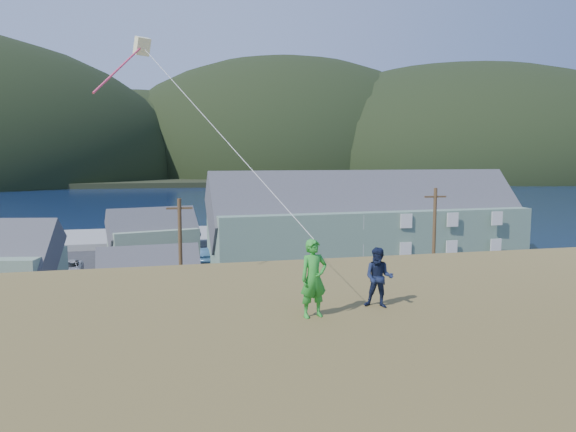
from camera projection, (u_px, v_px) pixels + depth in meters
The scene contains 14 objects.
ground at pixel (212, 338), 31.32m from camera, with size 900.00×900.00×0.00m, color #0A1638.
grass_strip at pixel (214, 349), 29.37m from camera, with size 110.00×8.00×0.10m, color #4C3D19.
waterfront_lot at pixel (197, 276), 47.78m from camera, with size 72.00×36.00×0.12m, color #28282B.
wharf at pixel (143, 238), 68.69m from camera, with size 26.00×14.00×0.90m, color gray.
far_shore at pixel (174, 174), 350.94m from camera, with size 900.00×320.00×2.00m, color black.
far_hills at pixel (235, 174), 309.68m from camera, with size 760.00×265.00×143.00m.
lodge at pixel (369, 220), 54.09m from camera, with size 33.81×10.94×11.75m.
shed_white at pixel (150, 282), 36.57m from camera, with size 7.48×5.27×5.67m.
shed_palegreen_far at pixel (153, 233), 58.16m from camera, with size 10.84×7.77×6.58m.
utility_poles at pixel (203, 263), 32.20m from camera, with size 31.09×0.24×8.81m.
parked_cars at pixel (108, 264), 49.32m from camera, with size 25.36×11.13×1.55m.
kite_flyer_green at pixel (314, 278), 11.96m from camera, with size 0.67×0.44×1.84m, color green.
kite_flyer_navy at pixel (379, 278), 12.76m from camera, with size 0.73×0.57×1.51m, color #161E3C.
kite_rig at pixel (141, 52), 16.09m from camera, with size 2.63×3.39×9.13m.
Camera 1 is at (-2.21, -30.58, 10.88)m, focal length 32.00 mm.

